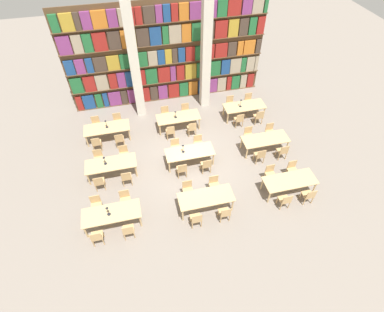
{
  "coord_description": "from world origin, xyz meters",
  "views": [
    {
      "loc": [
        -2.17,
        -9.36,
        10.43
      ],
      "look_at": [
        0.0,
        -0.26,
        0.66
      ],
      "focal_mm": 28.0,
      "sensor_mm": 36.0,
      "label": 1
    }
  ],
  "objects_px": {
    "chair_26": "(119,139)",
    "chair_31": "(186,111)",
    "reading_table_6": "(107,129)",
    "chair_23": "(270,131)",
    "chair_27": "(118,121)",
    "chair_33": "(230,103)",
    "chair_9": "(270,173)",
    "chair_34": "(259,116)",
    "reading_table_3": "(111,164)",
    "reading_table_4": "(190,153)",
    "chair_14": "(127,177)",
    "reading_table_1": "(206,198)",
    "chair_10": "(309,195)",
    "pillar_left": "(134,64)",
    "reading_table_0": "(111,214)",
    "chair_3": "(125,199)",
    "chair_11": "(292,169)",
    "chair_17": "(175,147)",
    "desk_lamp_3": "(106,122)",
    "reading_table_8": "(244,107)",
    "reading_table_7": "(178,118)",
    "pillar_center": "(206,55)",
    "chair_5": "(188,189)",
    "chair_22": "(283,151)",
    "chair_6": "(225,213)",
    "chair_24": "(97,143)",
    "chair_0": "(97,237)",
    "reading_table_2": "(290,181)",
    "chair_19": "(198,143)",
    "chair_15": "(124,153)",
    "chair_2": "(128,230)",
    "chair_25": "(96,124)",
    "chair_8": "(285,200)",
    "desk_lamp_1": "(104,159)",
    "chair_1": "(96,204)",
    "chair_21": "(249,134)",
    "chair_18": "(206,165)",
    "chair_7": "(214,184)",
    "desk_lamp_0": "(107,210)",
    "chair_29": "(165,114)",
    "chair_32": "(239,119)",
    "desk_lamp_4": "(175,113)",
    "chair_35": "(249,100)",
    "desk_lamp_2": "(183,147)",
    "reading_table_5": "(265,140)",
    "chair_20": "(260,155)",
    "chair_4": "(196,219)"
  },
  "relations": [
    {
      "from": "chair_8",
      "to": "chair_32",
      "type": "bearing_deg",
      "value": 90.81
    },
    {
      "from": "chair_7",
      "to": "chair_10",
      "type": "distance_m",
      "value": 3.89
    },
    {
      "from": "chair_5",
      "to": "desk_lamp_3",
      "type": "height_order",
      "value": "desk_lamp_3"
    },
    {
      "from": "pillar_center",
      "to": "chair_35",
      "type": "xyz_separation_m",
      "value": [
        2.32,
        -0.93,
        -2.52
      ]
    },
    {
      "from": "pillar_center",
      "to": "chair_5",
      "type": "bearing_deg",
      "value": -111.04
    },
    {
      "from": "reading_table_6",
      "to": "chair_23",
      "type": "bearing_deg",
      "value": -13.18
    },
    {
      "from": "chair_27",
      "to": "chair_33",
      "type": "bearing_deg",
      "value": -179.11
    },
    {
      "from": "chair_9",
      "to": "chair_34",
      "type": "relative_size",
      "value": 1.0
    },
    {
      "from": "chair_0",
      "to": "chair_3",
      "type": "xyz_separation_m",
      "value": [
        1.15,
        1.47,
        0.0
      ]
    },
    {
      "from": "desk_lamp_1",
      "to": "chair_24",
      "type": "distance_m",
      "value": 1.86
    },
    {
      "from": "pillar_center",
      "to": "reading_table_5",
      "type": "bearing_deg",
      "value": -67.15
    },
    {
      "from": "chair_6",
      "to": "reading_table_4",
      "type": "distance_m",
      "value": 3.41
    },
    {
      "from": "chair_32",
      "to": "chair_18",
      "type": "bearing_deg",
      "value": -133.11
    },
    {
      "from": "chair_9",
      "to": "chair_33",
      "type": "xyz_separation_m",
      "value": [
        -0.07,
        5.28,
        0.0
      ]
    },
    {
      "from": "chair_26",
      "to": "chair_31",
      "type": "bearing_deg",
      "value": 22.01
    },
    {
      "from": "chair_7",
      "to": "chair_26",
      "type": "bearing_deg",
      "value": -45.19
    },
    {
      "from": "chair_22",
      "to": "chair_25",
      "type": "xyz_separation_m",
      "value": [
        -8.47,
        4.06,
        0.0
      ]
    },
    {
      "from": "chair_33",
      "to": "chair_17",
      "type": "bearing_deg",
      "value": 36.46
    },
    {
      "from": "chair_0",
      "to": "reading_table_8",
      "type": "relative_size",
      "value": 0.4
    },
    {
      "from": "reading_table_7",
      "to": "chair_31",
      "type": "relative_size",
      "value": 2.52
    },
    {
      "from": "reading_table_2",
      "to": "reading_table_8",
      "type": "relative_size",
      "value": 1.0
    },
    {
      "from": "chair_1",
      "to": "chair_21",
      "type": "xyz_separation_m",
      "value": [
        7.42,
        2.5,
        0.0
      ]
    },
    {
      "from": "chair_14",
      "to": "chair_34",
      "type": "xyz_separation_m",
      "value": [
        7.14,
        2.58,
        0.0
      ]
    },
    {
      "from": "chair_18",
      "to": "chair_7",
      "type": "bearing_deg",
      "value": -88.42
    },
    {
      "from": "chair_3",
      "to": "reading_table_2",
      "type": "relative_size",
      "value": 0.4
    },
    {
      "from": "chair_4",
      "to": "chair_5",
      "type": "bearing_deg",
      "value": 90.0
    },
    {
      "from": "pillar_center",
      "to": "reading_table_0",
      "type": "relative_size",
      "value": 2.7
    },
    {
      "from": "chair_14",
      "to": "reading_table_1",
      "type": "bearing_deg",
      "value": -33.44
    },
    {
      "from": "chair_23",
      "to": "chair_29",
      "type": "height_order",
      "value": "same"
    },
    {
      "from": "chair_6",
      "to": "chair_24",
      "type": "height_order",
      "value": "same"
    },
    {
      "from": "chair_25",
      "to": "reading_table_7",
      "type": "height_order",
      "value": "chair_25"
    },
    {
      "from": "chair_3",
      "to": "chair_11",
      "type": "relative_size",
      "value": 1.0
    },
    {
      "from": "reading_table_3",
      "to": "reading_table_4",
      "type": "height_order",
      "value": "same"
    },
    {
      "from": "reading_table_1",
      "to": "desk_lamp_3",
      "type": "relative_size",
      "value": 4.82
    },
    {
      "from": "chair_8",
      "to": "reading_table_2",
      "type": "bearing_deg",
      "value": 54.88
    },
    {
      "from": "chair_2",
      "to": "chair_6",
      "type": "xyz_separation_m",
      "value": [
        3.73,
        -0.11,
        0.0
      ]
    },
    {
      "from": "chair_26",
      "to": "chair_33",
      "type": "relative_size",
      "value": 1.0
    },
    {
      "from": "chair_3",
      "to": "chair_17",
      "type": "distance_m",
      "value": 3.59
    },
    {
      "from": "chair_7",
      "to": "chair_20",
      "type": "distance_m",
      "value": 2.79
    },
    {
      "from": "desk_lamp_0",
      "to": "desk_lamp_3",
      "type": "xyz_separation_m",
      "value": [
        0.14,
        5.14,
        -0.01
      ]
    },
    {
      "from": "pillar_left",
      "to": "reading_table_0",
      "type": "height_order",
      "value": "pillar_left"
    },
    {
      "from": "desk_lamp_2",
      "to": "chair_24",
      "type": "height_order",
      "value": "desk_lamp_2"
    },
    {
      "from": "pillar_center",
      "to": "chair_22",
      "type": "relative_size",
      "value": 6.82
    },
    {
      "from": "chair_6",
      "to": "chair_15",
      "type": "distance_m",
      "value": 5.5
    },
    {
      "from": "chair_10",
      "to": "chair_14",
      "type": "height_order",
      "value": "same"
    },
    {
      "from": "pillar_center",
      "to": "chair_2",
      "type": "xyz_separation_m",
      "value": [
        -4.97,
        -7.58,
        -2.52
      ]
    },
    {
      "from": "chair_2",
      "to": "reading_table_2",
      "type": "relative_size",
      "value": 0.4
    },
    {
      "from": "reading_table_8",
      "to": "chair_19",
      "type": "bearing_deg",
      "value": -147.39
    },
    {
      "from": "reading_table_8",
      "to": "pillar_left",
      "type": "bearing_deg",
      "value": 162.92
    },
    {
      "from": "chair_29",
      "to": "desk_lamp_4",
      "type": "bearing_deg",
      "value": 119.02
    }
  ]
}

